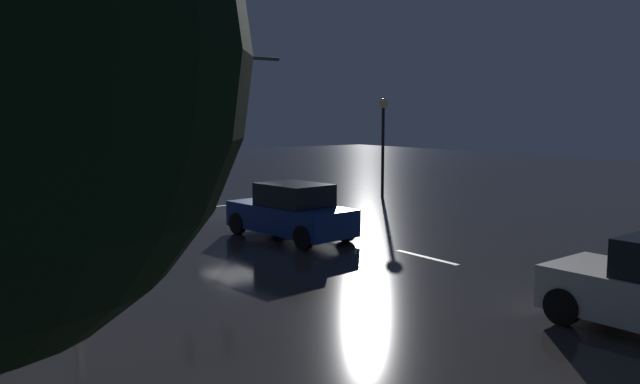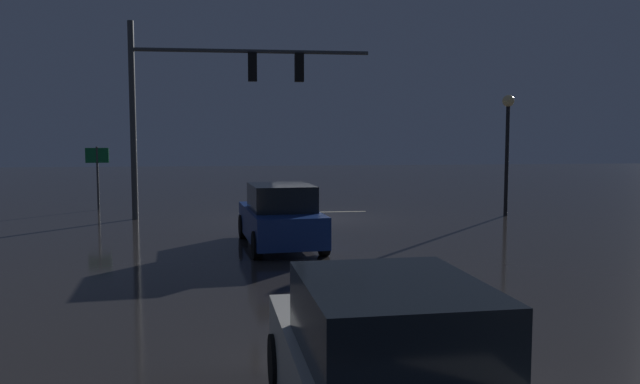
{
  "view_description": "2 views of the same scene",
  "coord_description": "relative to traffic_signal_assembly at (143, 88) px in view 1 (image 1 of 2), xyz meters",
  "views": [
    {
      "loc": [
        12.28,
        21.69,
        3.8
      ],
      "look_at": [
        0.42,
        5.82,
        1.38
      ],
      "focal_mm": 35.87,
      "sensor_mm": 36.0,
      "label": 1
    },
    {
      "loc": [
        2.48,
        22.57,
        3.02
      ],
      "look_at": [
        0.51,
        7.33,
        1.63
      ],
      "focal_mm": 35.5,
      "sensor_mm": 36.0,
      "label": 2
    }
  ],
  "objects": [
    {
      "name": "lane_dash_mid",
      "position": [
        -3.48,
        10.68,
        -4.73
      ],
      "size": [
        0.16,
        2.2,
        0.01
      ],
      "primitive_type": "cube",
      "rotation": [
        0.0,
        0.0,
        1.57
      ],
      "color": "beige",
      "rests_on": "ground_plane"
    },
    {
      "name": "car_approaching",
      "position": [
        -2.11,
        6.28,
        -3.94
      ],
      "size": [
        2.27,
        4.5,
        1.7
      ],
      "color": "navy",
      "rests_on": "ground_plane"
    },
    {
      "name": "ground_plane",
      "position": [
        -3.48,
        0.68,
        -4.73
      ],
      "size": [
        80.0,
        80.0,
        0.0
      ],
      "primitive_type": "plane",
      "color": "#2D2B2B"
    },
    {
      "name": "lane_dash_far",
      "position": [
        -3.48,
        4.68,
        -4.73
      ],
      "size": [
        0.16,
        2.2,
        0.01
      ],
      "primitive_type": "cube",
      "rotation": [
        0.0,
        0.0,
        1.57
      ],
      "color": "beige",
      "rests_on": "ground_plane"
    },
    {
      "name": "traffic_signal_assembly",
      "position": [
        0.0,
        0.0,
        0.0
      ],
      "size": [
        8.6,
        0.47,
        7.02
      ],
      "color": "#383A3D",
      "rests_on": "ground_plane"
    },
    {
      "name": "stop_bar",
      "position": [
        -3.48,
        -1.19,
        -4.73
      ],
      "size": [
        5.0,
        0.16,
        0.01
      ],
      "primitive_type": "cube",
      "color": "beige",
      "rests_on": "ground_plane"
    },
    {
      "name": "street_lamp_left_kerb",
      "position": [
        -10.94,
        0.75,
        -1.54
      ],
      "size": [
        0.44,
        0.44,
        4.5
      ],
      "color": "black",
      "rests_on": "ground_plane"
    }
  ]
}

